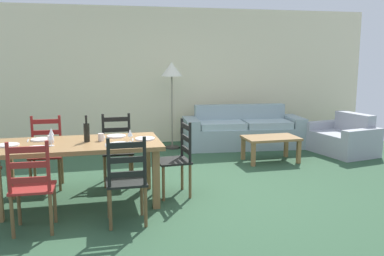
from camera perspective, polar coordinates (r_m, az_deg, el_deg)
The scene contains 29 objects.
ground_plane at distance 5.61m, azimuth -1.51°, elevation -8.67°, with size 9.60×9.60×0.02m, color #2C4E33.
wall_far at distance 8.58m, azimuth -6.29°, elevation 6.97°, with size 9.60×0.16×2.70m, color beige.
dining_table at distance 5.18m, azimuth -14.94°, elevation -2.83°, with size 1.90×0.96×0.75m.
dining_chair_near_left at distance 4.52m, azimuth -20.79°, elevation -7.42°, with size 0.43×0.42×0.96m.
dining_chair_near_right at distance 4.48m, azimuth -8.84°, elevation -7.05°, with size 0.42×0.40×0.96m.
dining_chair_far_left at distance 6.00m, azimuth -19.08°, elevation -3.14°, with size 0.43×0.41×0.96m.
dining_chair_far_right at distance 5.96m, azimuth -10.05°, elevation -2.82°, with size 0.42×0.40×0.96m.
dining_chair_head_east at distance 5.36m, azimuth -2.03°, elevation -4.11°, with size 0.42×0.44×0.96m.
dinner_plate_near_left at distance 4.94m, azimuth -20.26°, elevation -2.57°, with size 0.24×0.24×0.02m, color white.
fork_near_left at distance 4.97m, azimuth -21.98°, elevation -2.70°, with size 0.02×0.17×0.01m, color silver.
dinner_plate_near_right at distance 4.92m, azimuth -9.80°, elevation -2.15°, with size 0.24×0.24×0.02m, color white.
fork_near_right at distance 4.91m, azimuth -11.54°, elevation -2.30°, with size 0.02×0.17×0.01m, color silver.
dinner_plate_far_left at distance 5.43m, azimuth -19.69°, elevation -1.46°, with size 0.24×0.24×0.02m, color white.
fork_far_left at distance 5.45m, azimuth -21.26°, elevation -1.58°, with size 0.02×0.17×0.01m, color silver.
dinner_plate_far_right at distance 5.41m, azimuth -10.18°, elevation -1.08°, with size 0.24×0.24×0.02m, color white.
fork_far_right at distance 5.40m, azimuth -11.76°, elevation -1.21°, with size 0.02×0.17×0.01m, color silver.
dinner_plate_head_west at distance 5.24m, azimuth -23.55°, elevation -2.12°, with size 0.24×0.24×0.02m, color white.
dinner_plate_head_east at distance 5.20m, azimuth -6.36°, elevation -1.43°, with size 0.24×0.24×0.02m, color white.
fork_head_east at distance 5.18m, azimuth -8.01°, elevation -1.57°, with size 0.02×0.17×0.01m, color silver.
wine_bottle at distance 5.16m, azimuth -14.04°, elevation -0.52°, with size 0.07×0.07×0.32m.
wine_glass_near_left at distance 5.04m, azimuth -18.50°, elevation -1.07°, with size 0.06×0.06×0.16m.
wine_glass_near_right at distance 5.02m, azimuth -8.37°, elevation -0.70°, with size 0.06×0.06×0.16m.
wine_glass_far_left at distance 5.31m, azimuth -18.48°, elevation -0.52°, with size 0.06×0.06×0.16m.
coffee_cup_primary at distance 5.18m, azimuth -12.20°, elevation -1.22°, with size 0.07×0.07×0.09m, color silver.
coffee_cup_secondary at distance 5.20m, azimuth -18.54°, elevation -1.47°, with size 0.07×0.07×0.09m, color silver.
couch at distance 8.28m, azimuth 6.81°, elevation -0.51°, with size 2.35×1.02×0.80m.
coffee_table at distance 7.18m, azimuth 10.59°, elevation -1.69°, with size 0.90×0.56×0.42m.
armchair_upholstered at distance 8.18m, azimuth 19.82°, elevation -1.46°, with size 1.00×1.29×0.72m.
standing_lamp at distance 7.96m, azimuth -2.75°, elevation 7.24°, with size 0.40×0.40×1.64m.
Camera 1 is at (-1.13, -5.20, 1.77)m, focal length 39.50 mm.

